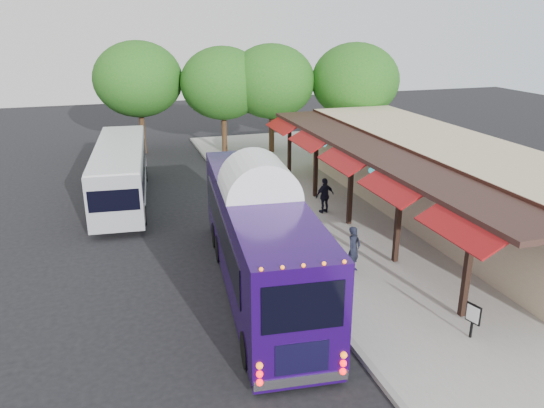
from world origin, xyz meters
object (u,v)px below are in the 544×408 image
object	(u,v)px
ped_d	(246,166)
sign_board	(473,315)
coach_bus	(259,233)
city_bus	(121,171)
ped_c	(325,195)
ped_b	(318,252)
ped_a	(354,249)

from	to	relation	value
ped_d	sign_board	world-z (taller)	ped_d
coach_bus	sign_board	size ratio (longest dim) A/B	11.03
city_bus	sign_board	xyz separation A→B (m)	(8.88, -15.91, -0.70)
ped_c	ped_d	world-z (taller)	ped_d
ped_c	ped_d	xyz separation A→B (m)	(-2.29, 5.74, 0.09)
ped_c	coach_bus	bearing A→B (deg)	37.38
ped_b	city_bus	bearing A→B (deg)	-63.00
city_bus	ped_b	bearing A→B (deg)	-56.10
coach_bus	ped_c	xyz separation A→B (m)	(4.83, 5.78, -0.99)
city_bus	sign_board	size ratio (longest dim) A/B	10.09
ped_c	ped_b	bearing A→B (deg)	52.54
ped_d	ped_c	bearing A→B (deg)	146.71
ped_a	ped_d	xyz separation A→B (m)	(-0.91, 11.69, 0.08)
city_bus	ped_c	xyz separation A→B (m)	(8.91, -5.10, -0.58)
sign_board	coach_bus	bearing A→B (deg)	117.88
ped_a	ped_d	distance (m)	11.73
ped_a	city_bus	bearing A→B (deg)	92.60
sign_board	ped_c	bearing A→B (deg)	74.04
ped_c	sign_board	xyz separation A→B (m)	(-0.02, -10.81, -0.12)
ped_c	ped_d	distance (m)	6.18
coach_bus	ped_b	distance (m)	2.24
ped_a	ped_c	xyz separation A→B (m)	(1.39, 5.96, -0.02)
ped_a	ped_b	size ratio (longest dim) A/B	0.89
ped_b	coach_bus	bearing A→B (deg)	-9.00
ped_c	ped_d	bearing A→B (deg)	-80.96
coach_bus	city_bus	size ratio (longest dim) A/B	1.09
ped_a	sign_board	size ratio (longest dim) A/B	1.60
city_bus	ped_a	size ratio (longest dim) A/B	6.29
ped_a	ped_d	size ratio (longest dim) A/B	0.92
ped_a	sign_board	xyz separation A→B (m)	(1.36, -4.85, -0.13)
ped_b	ped_d	bearing A→B (deg)	-94.18
ped_b	ped_c	bearing A→B (deg)	-116.52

